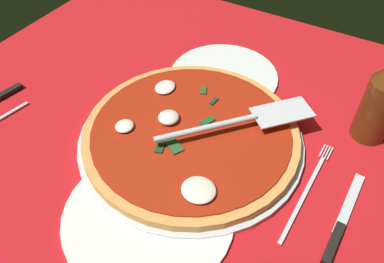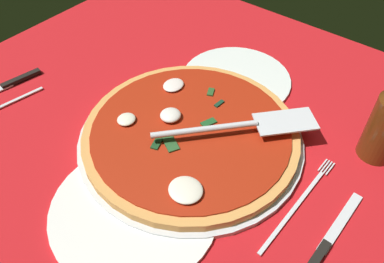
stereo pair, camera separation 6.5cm
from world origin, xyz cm
name	(u,v)px [view 1 (the left image)]	position (x,y,z in cm)	size (l,w,h in cm)	color
ground_plane	(165,132)	(0.00, 0.00, -0.40)	(93.21, 93.21, 0.80)	red
pizza_pan	(192,138)	(-0.35, 5.36, 0.64)	(37.87, 37.87, 1.28)	silver
dinner_plate_left	(224,76)	(-18.45, 2.19, 0.50)	(21.60, 21.60, 1.00)	white
dinner_plate_right	(149,215)	(15.84, 7.59, 0.50)	(24.72, 24.72, 1.00)	white
pizza	(191,132)	(-0.25, 5.31, 2.19)	(36.11, 36.11, 3.14)	#DE974B
pizza_server	(243,121)	(-4.59, 12.49, 4.76)	(22.32, 20.46, 1.00)	silver
place_setting_far	(323,209)	(1.94, 28.97, 0.35)	(21.99, 14.18, 1.40)	white
beer_bottle	(383,98)	(-16.67, 30.85, 8.65)	(5.83, 5.83, 23.33)	#582C0F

